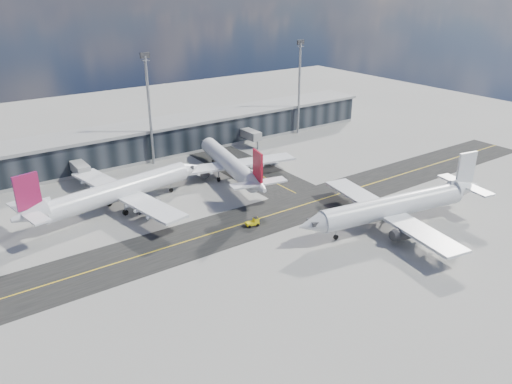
% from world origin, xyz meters
% --- Properties ---
extents(ground, '(300.00, 300.00, 0.00)m').
position_xyz_m(ground, '(0.00, 0.00, 0.00)').
color(ground, gray).
rests_on(ground, ground).
extents(taxiway_lanes, '(180.00, 63.00, 0.03)m').
position_xyz_m(taxiway_lanes, '(3.91, 10.74, 0.01)').
color(taxiway_lanes, black).
rests_on(taxiway_lanes, ground).
extents(terminal_concourse, '(152.00, 19.80, 8.80)m').
position_xyz_m(terminal_concourse, '(0.04, 54.93, 4.09)').
color(terminal_concourse, black).
rests_on(terminal_concourse, ground).
extents(floodlight_masts, '(102.50, 0.70, 28.90)m').
position_xyz_m(floodlight_masts, '(0.00, 48.00, 15.61)').
color(floodlight_masts, gray).
rests_on(floodlight_masts, ground).
extents(airliner_af, '(43.66, 37.42, 12.96)m').
position_xyz_m(airliner_af, '(-18.63, 24.76, 4.28)').
color(airliner_af, white).
rests_on(airliner_af, ground).
extents(airliner_redtail, '(35.47, 41.34, 12.30)m').
position_xyz_m(airliner_redtail, '(10.42, 26.28, 4.06)').
color(airliner_redtail, white).
rests_on(airliner_redtail, ground).
extents(airliner_near, '(43.30, 37.10, 12.85)m').
position_xyz_m(airliner_near, '(23.35, -14.00, 4.25)').
color(airliner_near, silver).
rests_on(airliner_near, ground).
extents(baggage_tug, '(2.85, 1.79, 1.67)m').
position_xyz_m(baggage_tug, '(0.48, 2.02, 0.83)').
color(baggage_tug, yellow).
rests_on(baggage_tug, ground).
extents(service_van, '(5.04, 5.49, 1.43)m').
position_xyz_m(service_van, '(24.62, 30.01, 0.71)').
color(service_van, white).
rests_on(service_van, ground).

